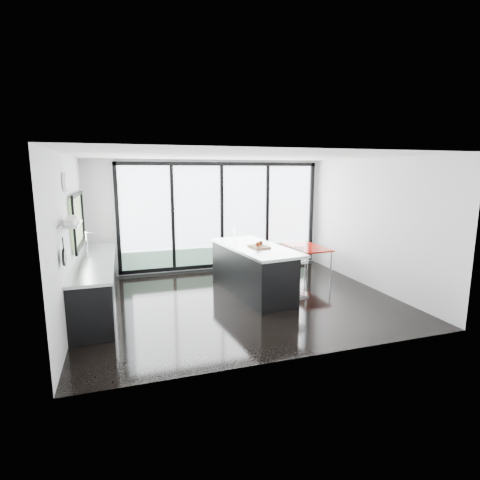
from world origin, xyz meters
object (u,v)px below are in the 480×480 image
object	(u,v)px
bar_stool_far	(264,270)
red_table	(306,260)
island	(252,269)
bar_stool_near	(298,277)

from	to	relation	value
bar_stool_far	red_table	xyz separation A→B (m)	(1.36, 0.59, -0.02)
island	bar_stool_far	bearing A→B (deg)	41.76
bar_stool_near	red_table	size ratio (longest dim) A/B	0.58
island	bar_stool_near	world-z (taller)	island
bar_stool_far	island	bearing A→B (deg)	-145.49
island	red_table	xyz separation A→B (m)	(1.78, 0.97, -0.16)
red_table	island	bearing A→B (deg)	-151.42
bar_stool_far	red_table	size ratio (longest dim) A/B	0.56
bar_stool_far	bar_stool_near	bearing A→B (deg)	-68.25
red_table	bar_stool_far	bearing A→B (deg)	-156.40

